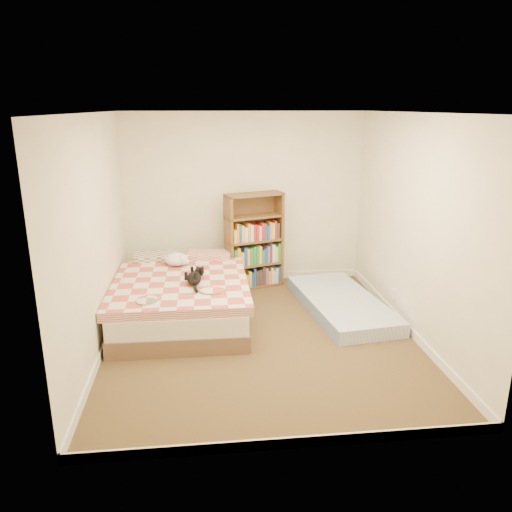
{
  "coord_description": "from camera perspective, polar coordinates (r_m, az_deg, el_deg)",
  "views": [
    {
      "loc": [
        -0.64,
        -5.24,
        2.56
      ],
      "look_at": [
        -0.02,
        0.3,
        0.89
      ],
      "focal_mm": 35.0,
      "sensor_mm": 36.0,
      "label": 1
    }
  ],
  "objects": [
    {
      "name": "room",
      "position": [
        5.45,
        0.55,
        2.24
      ],
      "size": [
        3.51,
        4.01,
        2.51
      ],
      "color": "#49351F",
      "rests_on": "ground"
    },
    {
      "name": "bookshelf",
      "position": [
        7.29,
        -0.22,
        0.49
      ],
      "size": [
        0.92,
        0.53,
        1.39
      ],
      "rotation": [
        0.0,
        0.0,
        0.31
      ],
      "color": "#51321C",
      "rests_on": "room"
    },
    {
      "name": "black_cat",
      "position": [
        6.03,
        -7.06,
        -2.41
      ],
      "size": [
        0.29,
        0.65,
        0.15
      ],
      "rotation": [
        0.0,
        0.0,
        -0.31
      ],
      "color": "black",
      "rests_on": "bed"
    },
    {
      "name": "bed",
      "position": [
        6.39,
        -8.5,
        -4.48
      ],
      "size": [
        1.64,
        2.22,
        0.59
      ],
      "rotation": [
        0.0,
        0.0,
        -0.01
      ],
      "color": "brown",
      "rests_on": "room"
    },
    {
      "name": "white_dog",
      "position": [
        6.7,
        -8.97,
        -0.37
      ],
      "size": [
        0.34,
        0.34,
        0.16
      ],
      "rotation": [
        0.0,
        0.0,
        -0.01
      ],
      "color": "white",
      "rests_on": "bed"
    },
    {
      "name": "floor_mattress",
      "position": [
        6.64,
        9.71,
        -5.39
      ],
      "size": [
        1.11,
        2.03,
        0.17
      ],
      "primitive_type": "cube",
      "rotation": [
        0.0,
        0.0,
        0.13
      ],
      "color": "#728EBE",
      "rests_on": "room"
    }
  ]
}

